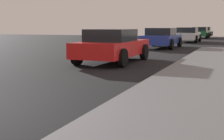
# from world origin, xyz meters

# --- Properties ---
(car_red) EXTENTS (1.94, 4.17, 1.27)m
(car_red) POSITION_xyz_m (-0.49, 7.93, 0.64)
(car_red) COLOR red
(car_red) RESTS_ON ground_plane
(car_blue) EXTENTS (2.01, 4.54, 1.27)m
(car_blue) POSITION_xyz_m (-0.57, 16.62, 0.65)
(car_blue) COLOR #233899
(car_blue) RESTS_ON ground_plane
(car_white) EXTENTS (2.00, 4.24, 1.27)m
(car_white) POSITION_xyz_m (-0.11, 24.68, 0.65)
(car_white) COLOR white
(car_white) RESTS_ON ground_plane
(car_green) EXTENTS (2.00, 4.16, 1.27)m
(car_green) POSITION_xyz_m (-0.12, 34.20, 0.65)
(car_green) COLOR #196638
(car_green) RESTS_ON ground_plane
(car_silver) EXTENTS (2.07, 4.49, 1.27)m
(car_silver) POSITION_xyz_m (-0.41, 42.36, 0.65)
(car_silver) COLOR #B7B7BF
(car_silver) RESTS_ON ground_plane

